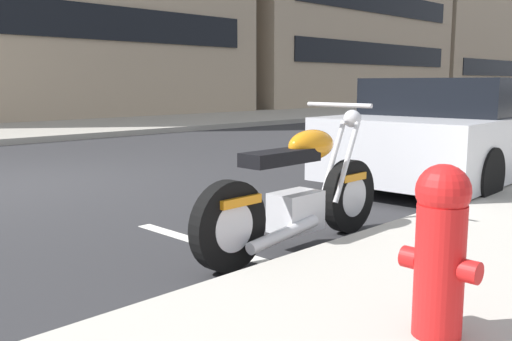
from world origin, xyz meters
TOP-DOWN VIEW (x-y plane):
  - ground_plane at (0.00, 0.00)m, footprint 260.00×260.00m
  - sidewalk_far_curb at (12.00, 7.11)m, footprint 120.00×5.00m
  - parking_stall_stripe at (0.00, -4.01)m, footprint 0.12×2.20m
  - parked_motorcycle at (0.43, -4.36)m, footprint 2.05×0.62m
  - parked_car_mid_block at (4.27, -3.81)m, footprint 4.20×2.10m
  - fire_hydrant at (-0.52, -5.99)m, footprint 0.24×0.36m
  - townhouse_mid_block at (39.48, 14.21)m, footprint 15.96×9.67m

SIDE VIEW (x-z plane):
  - ground_plane at x=0.00m, z-range 0.00..0.00m
  - parking_stall_stripe at x=0.00m, z-range 0.00..0.01m
  - sidewalk_far_curb at x=12.00m, z-range 0.00..0.14m
  - parked_motorcycle at x=0.43m, z-range -0.13..0.98m
  - fire_hydrant at x=-0.52m, z-range 0.16..0.95m
  - parked_car_mid_block at x=4.27m, z-range -0.03..1.30m
  - townhouse_mid_block at x=39.48m, z-range 0.00..10.55m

